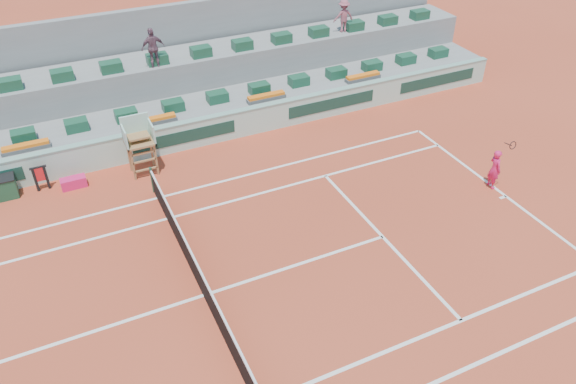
# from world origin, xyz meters

# --- Properties ---
(ground) EXTENTS (90.00, 90.00, 0.00)m
(ground) POSITION_xyz_m (0.00, 0.00, 0.00)
(ground) COLOR #AA3820
(ground) RESTS_ON ground
(seating_tier_lower) EXTENTS (36.00, 4.00, 1.20)m
(seating_tier_lower) POSITION_xyz_m (0.00, 10.70, 0.60)
(seating_tier_lower) COLOR gray
(seating_tier_lower) RESTS_ON ground
(seating_tier_upper) EXTENTS (36.00, 2.40, 2.60)m
(seating_tier_upper) POSITION_xyz_m (0.00, 12.30, 1.30)
(seating_tier_upper) COLOR gray
(seating_tier_upper) RESTS_ON ground
(stadium_back_wall) EXTENTS (36.00, 0.40, 4.40)m
(stadium_back_wall) POSITION_xyz_m (0.00, 13.90, 2.20)
(stadium_back_wall) COLOR gray
(stadium_back_wall) RESTS_ON ground
(player_bag) EXTENTS (0.94, 0.42, 0.42)m
(player_bag) POSITION_xyz_m (-2.69, 7.56, 0.21)
(player_bag) COLOR #EA1E60
(player_bag) RESTS_ON ground
(spectator_mid) EXTENTS (1.02, 0.46, 1.71)m
(spectator_mid) POSITION_xyz_m (1.84, 11.43, 3.46)
(spectator_mid) COLOR #704A59
(spectator_mid) RESTS_ON seating_tier_upper
(spectator_right) EXTENTS (1.07, 0.68, 1.57)m
(spectator_right) POSITION_xyz_m (11.38, 11.73, 3.39)
(spectator_right) COLOR #994C59
(spectator_right) RESTS_ON seating_tier_upper
(court_lines) EXTENTS (23.89, 11.09, 0.01)m
(court_lines) POSITION_xyz_m (0.00, 0.00, 0.01)
(court_lines) COLOR white
(court_lines) RESTS_ON ground
(tennis_net) EXTENTS (0.10, 11.97, 1.10)m
(tennis_net) POSITION_xyz_m (0.00, 0.00, 0.53)
(tennis_net) COLOR black
(tennis_net) RESTS_ON ground
(advertising_hoarding) EXTENTS (36.00, 0.34, 1.26)m
(advertising_hoarding) POSITION_xyz_m (0.02, 8.50, 0.63)
(advertising_hoarding) COLOR #ABD7C2
(advertising_hoarding) RESTS_ON ground
(umpire_chair) EXTENTS (1.10, 0.90, 2.40)m
(umpire_chair) POSITION_xyz_m (0.00, 7.50, 1.54)
(umpire_chair) COLOR olive
(umpire_chair) RESTS_ON ground
(seat_row_lower) EXTENTS (32.90, 0.60, 0.44)m
(seat_row_lower) POSITION_xyz_m (0.00, 9.80, 1.42)
(seat_row_lower) COLOR #184930
(seat_row_lower) RESTS_ON seating_tier_lower
(seat_row_upper) EXTENTS (32.90, 0.60, 0.44)m
(seat_row_upper) POSITION_xyz_m (0.00, 11.70, 2.82)
(seat_row_upper) COLOR #184930
(seat_row_upper) RESTS_ON seating_tier_upper
(flower_planters) EXTENTS (26.80, 0.36, 0.28)m
(flower_planters) POSITION_xyz_m (-1.50, 9.00, 1.33)
(flower_planters) COLOR #525252
(flower_planters) RESTS_ON seating_tier_lower
(drink_cooler_a) EXTENTS (0.83, 0.72, 0.84)m
(drink_cooler_a) POSITION_xyz_m (-5.04, 8.01, 0.42)
(drink_cooler_a) COLOR #17462C
(drink_cooler_a) RESTS_ON ground
(towel_rack) EXTENTS (0.60, 0.10, 1.03)m
(towel_rack) POSITION_xyz_m (-3.76, 7.89, 0.60)
(towel_rack) COLOR black
(towel_rack) RESTS_ON ground
(tennis_player) EXTENTS (0.47, 0.88, 2.28)m
(tennis_player) POSITION_xyz_m (11.81, 0.76, 0.81)
(tennis_player) COLOR #EA1E60
(tennis_player) RESTS_ON ground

